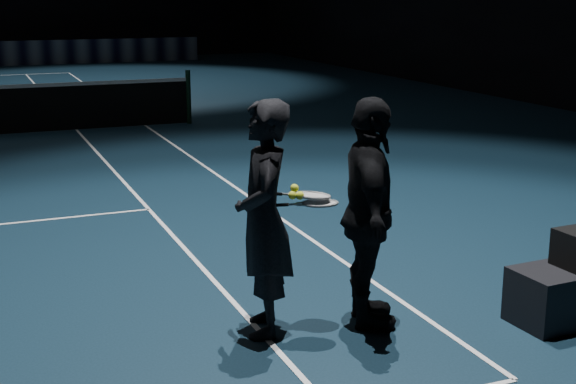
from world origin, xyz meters
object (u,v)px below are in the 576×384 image
racket_upper (313,195)px  tennis_balls (296,193)px  player_a (264,219)px  racket_lower (320,203)px  player_b (369,214)px

racket_upper → tennis_balls: size_ratio=5.67×
player_a → tennis_balls: player_a is taller
racket_lower → tennis_balls: (-0.19, 0.04, 0.09)m
racket_upper → tennis_balls: bearing=-170.4°
player_a → racket_upper: bearing=100.5°
player_b → racket_upper: size_ratio=2.76×
racket_upper → player_b: bearing=-9.1°
player_b → racket_upper: bearing=93.6°
player_a → tennis_balls: bearing=95.9°
racket_upper → tennis_balls: tennis_balls is taller
racket_upper → player_a: bearing=-178.3°
racket_lower → racket_upper: size_ratio=1.00×
tennis_balls → player_b: bearing=-12.3°
player_a → racket_upper: size_ratio=2.76×
player_a → racket_lower: 0.46m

